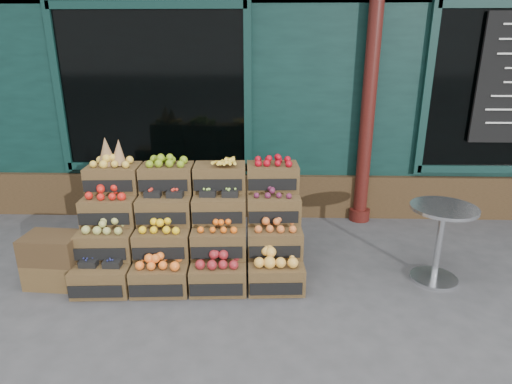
{
  "coord_description": "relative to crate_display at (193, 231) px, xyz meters",
  "views": [
    {
      "loc": [
        -0.07,
        -3.53,
        2.29
      ],
      "look_at": [
        -0.2,
        0.7,
        0.85
      ],
      "focal_mm": 30.0,
      "sensor_mm": 36.0,
      "label": 1
    }
  ],
  "objects": [
    {
      "name": "ground",
      "position": [
        0.87,
        -0.62,
        -0.44
      ],
      "size": [
        60.0,
        60.0,
        0.0
      ],
      "primitive_type": "plane",
      "color": "#3B3B3D",
      "rests_on": "ground"
    },
    {
      "name": "shop_facade",
      "position": [
        0.87,
        4.49,
        1.96
      ],
      "size": [
        12.0,
        6.24,
        4.8
      ],
      "color": "black",
      "rests_on": "ground"
    },
    {
      "name": "crate_display",
      "position": [
        0.0,
        0.0,
        0.0
      ],
      "size": [
        2.31,
        1.22,
        1.41
      ],
      "rotation": [
        0.0,
        0.0,
        0.06
      ],
      "color": "#4B371D",
      "rests_on": "ground"
    },
    {
      "name": "spare_crates",
      "position": [
        -1.34,
        -0.39,
        -0.17
      ],
      "size": [
        0.56,
        0.4,
        0.54
      ],
      "rotation": [
        0.0,
        0.0,
        -0.06
      ],
      "color": "#4B371D",
      "rests_on": "ground"
    },
    {
      "name": "bistro_table",
      "position": [
        2.52,
        -0.19,
        0.07
      ],
      "size": [
        0.64,
        0.64,
        0.81
      ],
      "rotation": [
        0.0,
        0.0,
        -0.22
      ],
      "color": "silver",
      "rests_on": "ground"
    },
    {
      "name": "shopkeeper",
      "position": [
        -0.5,
        2.07,
        0.46
      ],
      "size": [
        0.75,
        0.6,
        1.79
      ],
      "primitive_type": "imported",
      "rotation": [
        0.0,
        0.0,
        2.84
      ],
      "color": "#195A21",
      "rests_on": "ground"
    }
  ]
}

